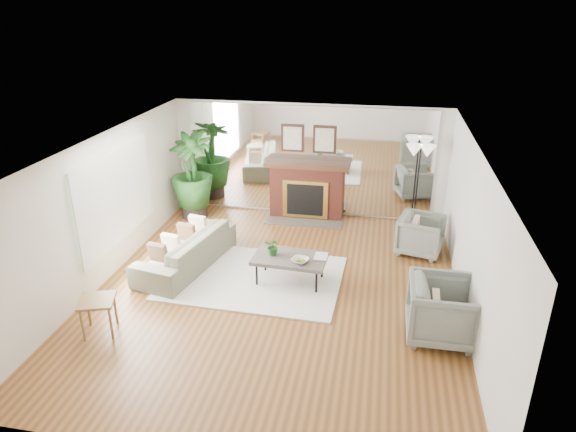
% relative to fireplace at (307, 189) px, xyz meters
% --- Properties ---
extents(ground, '(7.00, 7.00, 0.00)m').
position_rel_fireplace_xyz_m(ground, '(0.00, -3.26, -0.66)').
color(ground, brown).
rests_on(ground, ground).
extents(wall_left, '(0.02, 7.00, 2.50)m').
position_rel_fireplace_xyz_m(wall_left, '(-2.99, -3.26, 0.59)').
color(wall_left, silver).
rests_on(wall_left, ground).
extents(wall_right, '(0.02, 7.00, 2.50)m').
position_rel_fireplace_xyz_m(wall_right, '(2.99, -3.26, 0.59)').
color(wall_right, silver).
rests_on(wall_right, ground).
extents(wall_back, '(6.00, 0.02, 2.50)m').
position_rel_fireplace_xyz_m(wall_back, '(0.00, 0.23, 0.59)').
color(wall_back, silver).
rests_on(wall_back, ground).
extents(mirror_panel, '(5.40, 0.04, 2.40)m').
position_rel_fireplace_xyz_m(mirror_panel, '(0.00, 0.21, 0.59)').
color(mirror_panel, silver).
rests_on(mirror_panel, wall_back).
extents(window_panel, '(0.04, 2.40, 1.50)m').
position_rel_fireplace_xyz_m(window_panel, '(-2.96, -2.86, 0.69)').
color(window_panel, '#B2E09E').
rests_on(window_panel, wall_left).
extents(fireplace, '(1.85, 0.83, 2.05)m').
position_rel_fireplace_xyz_m(fireplace, '(0.00, 0.00, 0.00)').
color(fireplace, maroon).
rests_on(fireplace, ground).
extents(area_rug, '(3.10, 2.26, 0.03)m').
position_rel_fireplace_xyz_m(area_rug, '(-0.48, -2.93, -0.64)').
color(area_rug, white).
rests_on(area_rug, ground).
extents(coffee_table, '(1.28, 0.79, 0.50)m').
position_rel_fireplace_xyz_m(coffee_table, '(0.17, -2.93, -0.20)').
color(coffee_table, '#5A5047').
rests_on(coffee_table, ground).
extents(sofa, '(1.31, 2.39, 0.66)m').
position_rel_fireplace_xyz_m(sofa, '(-1.80, -2.70, -0.33)').
color(sofa, '#6E7059').
rests_on(sofa, ground).
extents(armchair_back, '(1.01, 0.99, 0.76)m').
position_rel_fireplace_xyz_m(armchair_back, '(2.43, -1.36, -0.28)').
color(armchair_back, gray).
rests_on(armchair_back, ground).
extents(armchair_front, '(0.98, 0.96, 0.89)m').
position_rel_fireplace_xyz_m(armchair_front, '(2.60, -4.05, -0.21)').
color(armchair_front, gray).
rests_on(armchair_front, ground).
extents(side_table, '(0.62, 0.62, 0.56)m').
position_rel_fireplace_xyz_m(side_table, '(-2.31, -4.86, -0.19)').
color(side_table, olive).
rests_on(side_table, ground).
extents(potted_ficus, '(1.01, 1.01, 1.93)m').
position_rel_fireplace_xyz_m(potted_ficus, '(-2.47, -0.47, 0.37)').
color(potted_ficus, black).
rests_on(potted_ficus, ground).
extents(floor_lamp, '(0.59, 0.33, 1.82)m').
position_rel_fireplace_xyz_m(floor_lamp, '(2.35, -0.16, 0.89)').
color(floor_lamp, black).
rests_on(floor_lamp, ground).
extents(tabletop_plant, '(0.34, 0.31, 0.31)m').
position_rel_fireplace_xyz_m(tabletop_plant, '(-0.12, -2.91, -0.01)').
color(tabletop_plant, '#2A6726').
rests_on(tabletop_plant, coffee_table).
extents(fruit_bowl, '(0.35, 0.35, 0.07)m').
position_rel_fireplace_xyz_m(fruit_bowl, '(0.37, -3.10, -0.13)').
color(fruit_bowl, olive).
rests_on(fruit_bowl, coffee_table).
extents(book, '(0.22, 0.30, 0.02)m').
position_rel_fireplace_xyz_m(book, '(0.58, -2.85, -0.15)').
color(book, olive).
rests_on(book, coffee_table).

